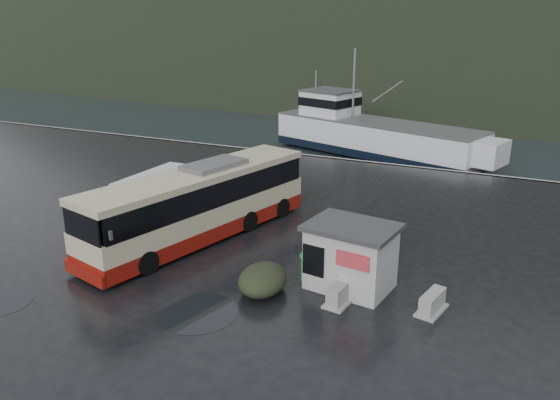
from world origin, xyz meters
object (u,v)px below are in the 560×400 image
at_px(dome_tent, 263,291).
at_px(jersey_barrier_b, 431,311).
at_px(waste_bin_left, 316,278).
at_px(white_van, 157,214).
at_px(jersey_barrier_a, 340,302).
at_px(waste_bin_right, 343,291).
at_px(ticket_kiosk, 349,287).
at_px(fishing_trawler, 376,140).
at_px(coach_bus, 202,237).

height_order(dome_tent, jersey_barrier_b, dome_tent).
distance_m(waste_bin_left, jersey_barrier_b, 5.15).
xyz_separation_m(white_van, dome_tent, (9.69, -5.78, 0.00)).
bearing_deg(jersey_barrier_a, waste_bin_right, 100.53).
xyz_separation_m(ticket_kiosk, fishing_trawler, (-6.71, 28.64, 0.00)).
relative_size(waste_bin_left, dome_tent, 0.55).
bearing_deg(dome_tent, white_van, 149.20).
distance_m(waste_bin_right, jersey_barrier_a, 0.95).
xyz_separation_m(ticket_kiosk, jersey_barrier_b, (3.51, -0.62, 0.00)).
height_order(waste_bin_right, jersey_barrier_a, waste_bin_right).
bearing_deg(coach_bus, fishing_trawler, 100.28).
height_order(ticket_kiosk, jersey_barrier_a, ticket_kiosk).
distance_m(waste_bin_right, fishing_trawler, 29.87).
bearing_deg(fishing_trawler, white_van, -86.02).
bearing_deg(waste_bin_right, waste_bin_left, 155.12).
xyz_separation_m(coach_bus, fishing_trawler, (1.92, 26.64, 0.00)).
distance_m(coach_bus, ticket_kiosk, 8.86).
height_order(waste_bin_left, waste_bin_right, waste_bin_left).
bearing_deg(waste_bin_right, white_van, 161.02).
distance_m(coach_bus, jersey_barrier_b, 12.43).
bearing_deg(fishing_trawler, waste_bin_left, -61.86).
relative_size(white_van, jersey_barrier_a, 3.43).
distance_m(waste_bin_left, ticket_kiosk, 1.58).
relative_size(waste_bin_left, ticket_kiosk, 0.43).
bearing_deg(waste_bin_left, jersey_barrier_b, -9.10).
xyz_separation_m(waste_bin_right, jersey_barrier_b, (3.61, -0.13, 0.00)).
bearing_deg(ticket_kiosk, fishing_trawler, 111.23).
relative_size(coach_bus, jersey_barrier_b, 8.35).
height_order(white_van, dome_tent, white_van).
bearing_deg(coach_bus, ticket_kiosk, 1.36).
relative_size(dome_tent, jersey_barrier_b, 1.71).
height_order(dome_tent, ticket_kiosk, ticket_kiosk).
bearing_deg(white_van, waste_bin_left, -16.22).
distance_m(white_van, jersey_barrier_a, 13.96).
height_order(coach_bus, ticket_kiosk, coach_bus).
bearing_deg(ticket_kiosk, waste_bin_right, -93.91).
bearing_deg(ticket_kiosk, jersey_barrier_a, -79.12).
bearing_deg(dome_tent, jersey_barrier_b, 10.70).
xyz_separation_m(waste_bin_right, ticket_kiosk, (0.10, 0.48, 0.00)).
distance_m(jersey_barrier_b, fishing_trawler, 31.00).
relative_size(coach_bus, waste_bin_left, 8.81).
bearing_deg(ticket_kiosk, coach_bus, 174.99).
bearing_deg(ticket_kiosk, white_van, 171.16).
height_order(white_van, ticket_kiosk, ticket_kiosk).
bearing_deg(jersey_barrier_a, coach_bus, 158.57).
xyz_separation_m(white_van, fishing_trawler, (6.13, 24.75, 0.00)).
bearing_deg(jersey_barrier_b, waste_bin_right, 177.88).
bearing_deg(fishing_trawler, jersey_barrier_b, -52.85).
bearing_deg(white_van, dome_tent, -28.84).
relative_size(waste_bin_left, waste_bin_right, 1.05).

